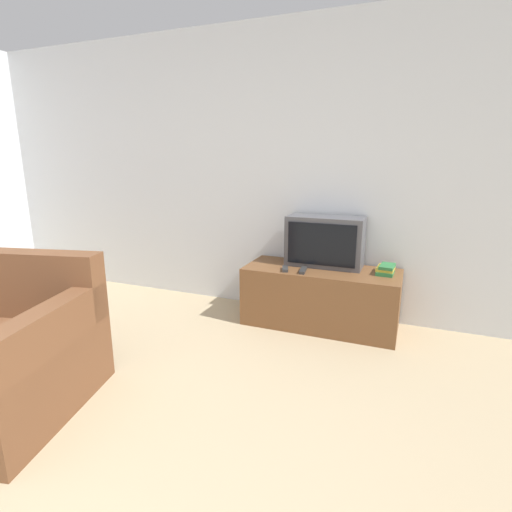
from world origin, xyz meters
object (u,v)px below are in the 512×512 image
Objects in this scene: tv_stand at (320,297)px; remote_on_stand at (303,270)px; television at (325,241)px; remote_secondary at (285,269)px; book_stack at (386,269)px.

tv_stand is 0.33m from remote_on_stand.
television is 0.44m from remote_secondary.
book_stack reaches higher than tv_stand.
television reaches higher than tv_stand.
television reaches higher than remote_on_stand.
tv_stand is 7.21× the size of remote_on_stand.
remote_on_stand is 0.15m from remote_secondary.
tv_stand is at bearing -173.42° from book_stack.
tv_stand is 8.74× the size of remote_secondary.
tv_stand is 0.49m from television.
television is at bearing 93.91° from tv_stand.
remote_on_stand is at bearing 5.91° from remote_secondary.
tv_stand is 1.99× the size of television.
remote_secondary is at bearing -151.08° from tv_stand.
television is at bearing 65.35° from remote_on_stand.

